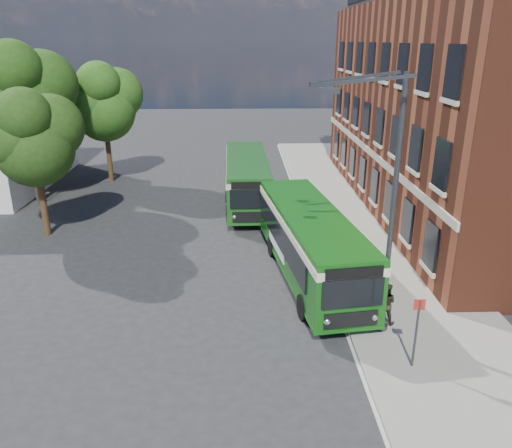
{
  "coord_description": "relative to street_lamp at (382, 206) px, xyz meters",
  "views": [
    {
      "loc": [
        0.22,
        -17.35,
        9.89
      ],
      "look_at": [
        0.87,
        3.4,
        2.2
      ],
      "focal_mm": 35.0,
      "sensor_mm": 36.0,
      "label": 1
    }
  ],
  "objects": [
    {
      "name": "ground",
      "position": [
        -4.84,
        2.0,
        -4.79
      ],
      "size": [
        120.0,
        120.0,
        0.0
      ],
      "primitive_type": "plane",
      "color": "#262628",
      "rests_on": "ground"
    },
    {
      "name": "pavement",
      "position": [
        2.16,
        10.0,
        -4.72
      ],
      "size": [
        6.0,
        48.0,
        0.15
      ],
      "primitive_type": "cube",
      "color": "gray",
      "rests_on": "ground"
    },
    {
      "name": "kerb_line",
      "position": [
        -0.89,
        10.0,
        -4.79
      ],
      "size": [
        0.12,
        48.0,
        0.01
      ],
      "primitive_type": "cube",
      "color": "beige",
      "rests_on": "ground"
    },
    {
      "name": "brick_office",
      "position": [
        9.16,
        14.0,
        2.18
      ],
      "size": [
        12.1,
        26.0,
        14.2
      ],
      "color": "maroon",
      "rests_on": "ground"
    },
    {
      "name": "flagpole",
      "position": [
        -17.29,
        15.0,
        0.15
      ],
      "size": [
        0.95,
        0.1,
        9.0
      ],
      "color": "#3A3C3F",
      "rests_on": "ground"
    },
    {
      "name": "street_lamp",
      "position": [
        0.0,
        0.0,
        0.0
      ],
      "size": [
        2.96,
        2.38,
        9.0
      ],
      "color": "#3A3C3F",
      "rests_on": "ground"
    },
    {
      "name": "bus_stop_sign",
      "position": [
        0.76,
        -2.2,
        -3.28
      ],
      "size": [
        0.35,
        0.08,
        2.52
      ],
      "color": "#3A3C3F",
      "rests_on": "ground"
    },
    {
      "name": "bus_front",
      "position": [
        -1.64,
        4.56,
        -2.96
      ],
      "size": [
        3.97,
        10.92,
        3.02
      ],
      "color": "#125312",
      "rests_on": "ground"
    },
    {
      "name": "bus_rear",
      "position": [
        -4.24,
        15.12,
        -2.96
      ],
      "size": [
        2.8,
        10.65,
        3.02
      ],
      "color": "#1B521A",
      "rests_on": "ground"
    },
    {
      "name": "pedestrian_a",
      "position": [
        -0.16,
        0.01,
        -3.88
      ],
      "size": [
        0.6,
        0.44,
        1.52
      ],
      "primitive_type": "imported",
      "rotation": [
        0.0,
        0.0,
        3.28
      ],
      "color": "black",
      "rests_on": "pavement"
    },
    {
      "name": "pedestrian_b",
      "position": [
        0.56,
        0.39,
        -3.85
      ],
      "size": [
        0.94,
        0.85,
        1.58
      ],
      "primitive_type": "imported",
      "rotation": [
        0.0,
        0.0,
        2.76
      ],
      "color": "#28251D",
      "rests_on": "pavement"
    },
    {
      "name": "tree_left",
      "position": [
        -15.03,
        10.04,
        0.51
      ],
      "size": [
        4.63,
        4.4,
        7.82
      ],
      "color": "#3D2816",
      "rests_on": "ground"
    },
    {
      "name": "tree_mid",
      "position": [
        -17.66,
        16.01,
        1.98
      ],
      "size": [
        5.91,
        5.62,
        9.98
      ],
      "color": "#3D2816",
      "rests_on": "ground"
    },
    {
      "name": "tree_right",
      "position": [
        -14.14,
        20.75,
        1.04
      ],
      "size": [
        5.09,
        4.84,
        8.59
      ],
      "color": "#3D2816",
      "rests_on": "ground"
    }
  ]
}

